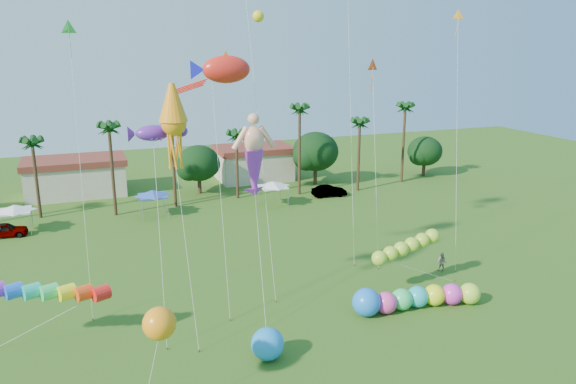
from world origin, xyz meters
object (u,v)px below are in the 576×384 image
object	(u,v)px
car_a	(5,230)
caterpillar_inflatable	(412,298)
spectator_b	(442,262)
blue_ball	(268,344)
car_b	(329,191)

from	to	relation	value
car_a	caterpillar_inflatable	size ratio (longest dim) A/B	0.42
spectator_b	blue_ball	size ratio (longest dim) A/B	0.81
car_a	caterpillar_inflatable	distance (m)	41.00
spectator_b	blue_ball	distance (m)	20.01
car_a	car_b	xyz separation A→B (m)	(37.19, 2.32, -0.01)
car_b	spectator_b	xyz separation A→B (m)	(-1.23, -25.54, 0.11)
car_a	caterpillar_inflatable	world-z (taller)	caterpillar_inflatable
car_a	caterpillar_inflatable	bearing A→B (deg)	-131.25
spectator_b	blue_ball	world-z (taller)	blue_ball
car_a	blue_ball	world-z (taller)	blue_ball
caterpillar_inflatable	blue_ball	distance (m)	12.40
car_b	caterpillar_inflatable	size ratio (longest dim) A/B	0.43
car_a	car_b	distance (m)	37.26
spectator_b	caterpillar_inflatable	distance (m)	8.14
car_b	car_a	bearing A→B (deg)	99.43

